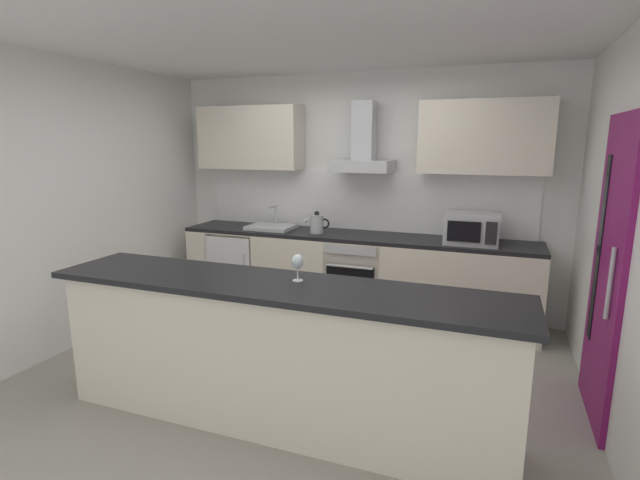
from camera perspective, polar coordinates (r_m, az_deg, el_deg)
The scene contains 17 objects.
ground at distance 4.02m, azimuth -2.86°, elevation -16.11°, with size 5.33×4.65×0.02m, color gray.
ceiling at distance 3.64m, azimuth -3.32°, elevation 23.48°, with size 5.33×4.65×0.02m, color white.
wall_back at distance 5.37m, azimuth 5.06°, elevation 5.61°, with size 5.33×0.12×2.60m, color white.
wall_left at distance 4.93m, azimuth -27.53°, elevation 3.78°, with size 0.12×4.65×2.60m, color white.
wall_right at distance 3.40m, azimuth 33.73°, elevation 0.10°, with size 0.12×4.65×2.60m, color white.
backsplash_tile at distance 5.31m, azimuth 4.84°, elevation 4.78°, with size 3.68×0.02×0.66m, color white.
counter_back at distance 5.17m, azimuth 3.75°, elevation -4.21°, with size 3.81×0.60×0.90m.
counter_island at distance 3.22m, azimuth -5.18°, elevation -13.50°, with size 3.12×0.64×0.99m.
upper_cabinets at distance 5.12m, azimuth 4.48°, elevation 12.16°, with size 3.76×0.32×0.70m.
side_door at distance 3.65m, azimuth 31.33°, elevation -3.33°, with size 0.08×0.85×2.05m.
oven at distance 5.12m, azimuth 4.54°, elevation -4.26°, with size 0.60×0.62×0.80m.
refrigerator at distance 5.68m, azimuth -9.51°, elevation -3.16°, with size 0.58×0.60×0.85m.
microwave at distance 4.78m, azimuth 17.77°, elevation 1.32°, with size 0.50×0.38×0.30m.
sink at distance 5.39m, azimuth -5.86°, elevation 1.63°, with size 0.50×0.40×0.26m.
kettle at distance 5.11m, azimuth -0.37°, elevation 2.01°, with size 0.29×0.15×0.24m.
range_hood at distance 5.05m, azimuth 5.21°, elevation 10.76°, with size 0.62×0.45×0.72m.
wine_glass at distance 3.05m, azimuth -2.72°, elevation -2.72°, with size 0.08×0.08×0.18m.
Camera 1 is at (1.43, -3.26, 1.87)m, focal length 26.63 mm.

